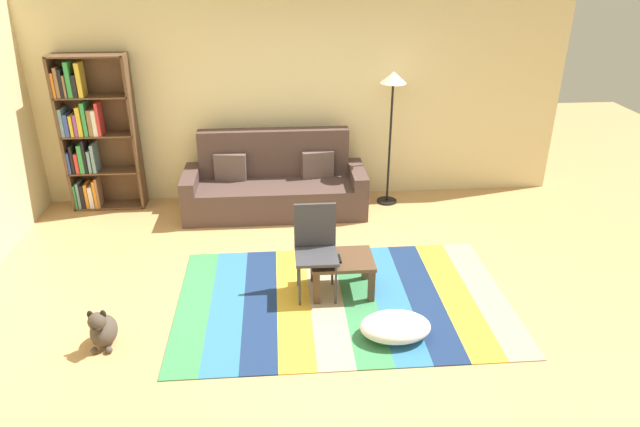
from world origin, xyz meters
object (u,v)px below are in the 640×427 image
couch (275,185)px  folding_chair (316,243)px  bookshelf (91,135)px  coffee_table (342,265)px  standing_lamp (393,95)px  tv_remote (338,259)px  pouf (395,327)px  dog (103,329)px

couch → folding_chair: bearing=-79.0°
bookshelf → coffee_table: size_ratio=3.23×
standing_lamp → tv_remote: 2.52m
bookshelf → tv_remote: bearing=-38.6°
bookshelf → coffee_table: bookshelf is taller
pouf → tv_remote: tv_remote is taller
bookshelf → tv_remote: 3.69m
coffee_table → dog: 2.22m
couch → standing_lamp: standing_lamp is taller
couch → pouf: couch is taller
pouf → couch: bearing=110.3°
dog → standing_lamp: (2.95, 2.77, 1.27)m
tv_remote → coffee_table: bearing=33.4°
pouf → folding_chair: 1.10m
couch → folding_chair: couch is taller
dog → couch: bearing=60.7°
bookshelf → dog: 3.13m
standing_lamp → folding_chair: size_ratio=1.91×
pouf → standing_lamp: (0.46, 2.86, 1.32)m
coffee_table → couch: bearing=107.8°
couch → bookshelf: bearing=172.9°
bookshelf → tv_remote: (2.84, -2.27, -0.59)m
couch → pouf: bearing=-69.7°
pouf → tv_remote: 0.89m
tv_remote → couch: bearing=104.1°
pouf → standing_lamp: 3.18m
couch → standing_lamp: size_ratio=1.32×
pouf → dog: dog is taller
couch → tv_remote: 2.08m
standing_lamp → tv_remote: (-0.88, -2.12, -1.05)m
couch → dog: bearing=-119.3°
coffee_table → standing_lamp: size_ratio=0.35×
couch → standing_lamp: (1.47, 0.13, 1.10)m
coffee_table → dog: (-2.11, -0.67, -0.14)m
folding_chair → tv_remote: bearing=38.5°
couch → folding_chair: size_ratio=2.51×
bookshelf → standing_lamp: 3.76m
coffee_table → standing_lamp: 2.53m
folding_chair → pouf: bearing=1.2°
coffee_table → standing_lamp: bearing=68.0°
coffee_table → tv_remote: tv_remote is taller
coffee_table → tv_remote: bearing=-144.2°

